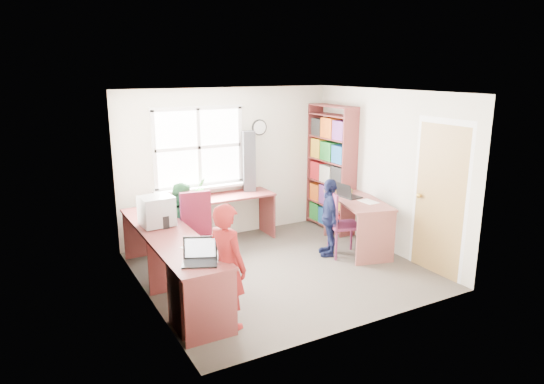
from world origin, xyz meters
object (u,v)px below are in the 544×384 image
at_px(cd_tower, 249,161).
at_px(person_green, 184,225).
at_px(wooden_chair, 340,221).
at_px(potted_plant, 201,188).
at_px(bookshelf, 331,171).
at_px(swivel_chair, 199,241).
at_px(crt_monitor, 157,211).
at_px(laptop_right, 347,194).
at_px(person_navy, 329,217).
at_px(person_red, 227,266).
at_px(laptop_left, 200,257).
at_px(l_desk, 196,264).
at_px(right_desk, 357,213).

distance_m(cd_tower, person_green, 1.68).
distance_m(wooden_chair, potted_plant, 2.18).
xyz_separation_m(bookshelf, swivel_chair, (-2.67, -0.78, -0.52)).
bearing_deg(crt_monitor, cd_tower, 26.20).
relative_size(laptop_right, cd_tower, 0.37).
bearing_deg(person_navy, person_red, -37.31).
relative_size(laptop_right, person_green, 0.30).
bearing_deg(laptop_left, potted_plant, 93.49).
bearing_deg(swivel_chair, wooden_chair, -2.72).
height_order(wooden_chair, crt_monitor, crt_monitor).
relative_size(swivel_chair, person_green, 0.93).
bearing_deg(person_navy, crt_monitor, -72.63).
height_order(bookshelf, crt_monitor, bookshelf).
xyz_separation_m(l_desk, potted_plant, (0.74, 1.79, 0.45)).
distance_m(right_desk, potted_plant, 2.43).
bearing_deg(cd_tower, l_desk, -114.42).
height_order(laptop_left, cd_tower, cd_tower).
xyz_separation_m(laptop_left, person_navy, (2.40, 1.08, -0.23)).
relative_size(bookshelf, cd_tower, 2.16).
xyz_separation_m(l_desk, person_navy, (2.22, 0.45, 0.12)).
relative_size(l_desk, potted_plant, 9.66).
distance_m(crt_monitor, person_red, 1.51).
height_order(crt_monitor, laptop_right, crt_monitor).
relative_size(crt_monitor, potted_plant, 1.37).
bearing_deg(person_navy, laptop_right, 135.66).
relative_size(crt_monitor, person_green, 0.35).
xyz_separation_m(laptop_left, person_red, (0.26, -0.09, -0.13)).
relative_size(person_green, person_navy, 1.03).
bearing_deg(potted_plant, crt_monitor, -132.92).
bearing_deg(potted_plant, bookshelf, -8.31).
height_order(l_desk, cd_tower, cd_tower).
height_order(crt_monitor, person_green, person_green).
bearing_deg(person_red, swivel_chair, -30.50).
distance_m(laptop_left, laptop_right, 3.11).
relative_size(wooden_chair, person_green, 0.81).
xyz_separation_m(right_desk, person_green, (-2.53, 0.62, 0.03)).
height_order(bookshelf, person_red, bookshelf).
bearing_deg(potted_plant, person_red, -104.78).
height_order(crt_monitor, laptop_left, crt_monitor).
relative_size(crt_monitor, laptop_right, 1.18).
xyz_separation_m(crt_monitor, person_navy, (2.45, -0.29, -0.37)).
bearing_deg(crt_monitor, laptop_right, -6.57).
xyz_separation_m(l_desk, right_desk, (2.75, 0.46, 0.11)).
relative_size(bookshelf, person_green, 1.76).
xyz_separation_m(cd_tower, person_green, (-1.37, -0.73, -0.64)).
height_order(wooden_chair, laptop_left, laptop_left).
relative_size(wooden_chair, person_navy, 0.84).
bearing_deg(bookshelf, laptop_right, -109.10).
bearing_deg(wooden_chair, person_navy, 154.90).
bearing_deg(wooden_chair, l_desk, -153.73).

